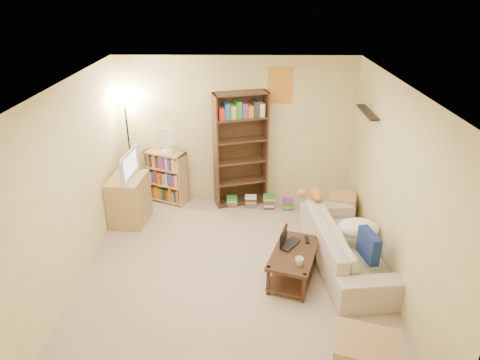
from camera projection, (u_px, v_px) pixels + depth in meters
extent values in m
plane|color=#C2A891|center=(233.00, 271.00, 5.78)|extent=(4.50, 4.50, 0.00)
cube|color=beige|center=(236.00, 130.00, 7.29)|extent=(4.00, 0.04, 2.50)
cube|color=beige|center=(223.00, 320.00, 3.21)|extent=(4.00, 0.04, 2.50)
cube|color=beige|center=(70.00, 187.00, 5.28)|extent=(0.04, 4.50, 2.50)
cube|color=beige|center=(395.00, 189.00, 5.23)|extent=(0.04, 4.50, 2.50)
cube|color=white|center=(231.00, 87.00, 4.73)|extent=(4.00, 4.50, 0.04)
cube|color=red|center=(280.00, 86.00, 6.95)|extent=(0.40, 0.02, 0.58)
cube|color=black|center=(367.00, 112.00, 6.16)|extent=(0.12, 0.80, 0.03)
imported|color=#BFB39E|center=(347.00, 244.00, 5.82)|extent=(2.28, 1.27, 0.61)
cube|color=navy|center=(369.00, 245.00, 5.30)|extent=(0.20, 0.42, 0.36)
ellipsoid|color=white|center=(358.00, 228.00, 5.79)|extent=(0.56, 0.40, 0.24)
ellipsoid|color=orange|center=(317.00, 193.00, 6.37)|extent=(0.40, 0.21, 0.16)
sphere|color=orange|center=(302.00, 193.00, 6.34)|extent=(0.13, 0.13, 0.13)
cube|color=#3E2518|center=(294.00, 253.00, 5.48)|extent=(0.79, 1.06, 0.04)
cube|color=#3E2518|center=(293.00, 273.00, 5.61)|extent=(0.75, 1.00, 0.03)
cube|color=#3E2518|center=(268.00, 281.00, 5.27)|extent=(0.04, 0.04, 0.42)
cube|color=#3E2518|center=(304.00, 288.00, 5.14)|extent=(0.04, 0.04, 0.42)
cube|color=#3E2518|center=(284.00, 245.00, 5.98)|extent=(0.04, 0.04, 0.42)
cube|color=#3E2518|center=(316.00, 251.00, 5.85)|extent=(0.04, 0.04, 0.42)
imported|color=black|center=(293.00, 245.00, 5.58)|extent=(0.56, 0.55, 0.03)
cube|color=white|center=(284.00, 236.00, 5.57)|extent=(0.11, 0.30, 0.21)
imported|color=white|center=(299.00, 261.00, 5.20)|extent=(0.20, 0.20, 0.10)
cube|color=black|center=(307.00, 240.00, 5.70)|extent=(0.06, 0.17, 0.02)
cube|color=tan|center=(129.00, 199.00, 6.86)|extent=(0.58, 0.76, 0.77)
imported|color=black|center=(125.00, 165.00, 6.61)|extent=(0.75, 0.24, 0.42)
cube|color=#432619|center=(241.00, 150.00, 7.18)|extent=(0.93, 0.54, 1.97)
cube|color=tan|center=(166.00, 177.00, 7.46)|extent=(0.78, 0.56, 0.93)
cylinder|color=white|center=(167.00, 151.00, 7.23)|extent=(0.19, 0.19, 0.04)
cylinder|color=white|center=(167.00, 146.00, 7.19)|extent=(0.02, 0.02, 0.19)
cylinder|color=white|center=(166.00, 137.00, 7.10)|extent=(0.33, 0.06, 0.33)
cylinder|color=black|center=(136.00, 199.00, 7.65)|extent=(0.27, 0.27, 0.03)
cylinder|color=black|center=(130.00, 156.00, 7.30)|extent=(0.03, 0.03, 1.70)
cone|color=#F1E5BC|center=(125.00, 105.00, 6.92)|extent=(0.31, 0.31, 0.13)
cube|color=tan|center=(341.00, 208.00, 6.91)|extent=(0.50, 0.50, 0.47)
cube|color=red|center=(232.00, 201.00, 7.43)|extent=(0.20, 0.16, 0.18)
cube|color=#1966B2|center=(250.00, 201.00, 7.39)|extent=(0.20, 0.16, 0.21)
cube|color=gold|center=(269.00, 202.00, 7.34)|extent=(0.20, 0.16, 0.25)
cube|color=#268C33|center=(287.00, 204.00, 7.31)|extent=(0.20, 0.16, 0.19)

